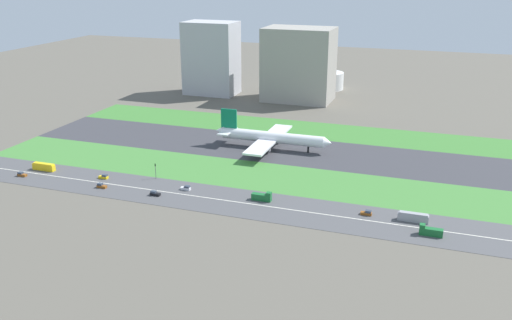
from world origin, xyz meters
name	(u,v)px	position (x,y,z in m)	size (l,w,h in m)	color
ground_plane	(282,150)	(0.00, 0.00, 0.00)	(800.00, 800.00, 0.00)	#5B564C
runway	(282,150)	(0.00, 0.00, 0.05)	(280.00, 46.00, 0.10)	#38383D
grass_median_north	(302,129)	(0.00, 41.00, 0.05)	(280.00, 36.00, 0.10)	#3D7A33
grass_median_south	(257,175)	(0.00, -41.00, 0.05)	(280.00, 36.00, 0.10)	#427F38
highway	(232,201)	(0.00, -73.00, 0.05)	(280.00, 28.00, 0.10)	#4C4C4F
highway_centerline	(232,201)	(0.00, -73.00, 0.11)	(266.00, 0.50, 0.01)	silver
airliner	(270,137)	(-7.10, 0.00, 6.23)	(65.00, 56.00, 19.70)	white
car_3	(367,213)	(55.07, -68.00, 0.92)	(4.40, 1.80, 2.00)	brown
car_0	(104,177)	(-65.71, -68.00, 0.92)	(4.40, 1.80, 2.00)	yellow
bus_1	(44,167)	(-99.08, -68.00, 1.82)	(11.60, 2.50, 3.50)	yellow
truck_0	(262,197)	(11.51, -68.00, 1.67)	(8.40, 2.50, 4.00)	#19662D
truck_1	(430,231)	(79.55, -78.00, 1.67)	(8.40, 2.50, 4.00)	#19662D
car_1	(186,188)	(-23.75, -68.00, 0.92)	(4.40, 1.80, 2.00)	silver
car_4	(101,186)	(-60.26, -78.00, 0.92)	(4.40, 1.80, 2.00)	brown
car_2	(155,194)	(-33.66, -78.00, 0.92)	(4.40, 1.80, 2.00)	black
car_5	(22,174)	(-103.59, -78.00, 0.92)	(4.40, 1.80, 2.00)	brown
bus_0	(413,217)	(72.73, -68.00, 1.82)	(11.60, 2.50, 3.50)	#99999E
traffic_light	(155,170)	(-42.97, -60.01, 4.29)	(0.36, 0.50, 7.20)	#4C4C51
terminal_building	(211,58)	(-90.00, 114.00, 26.88)	(38.38, 25.32, 53.76)	#B2B2B7
hangar_building	(299,65)	(-22.17, 114.00, 25.91)	(48.65, 32.36, 51.82)	#9E998E
fuel_tank_west	(327,81)	(-10.38, 159.00, 6.64)	(25.28, 25.28, 13.28)	silver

